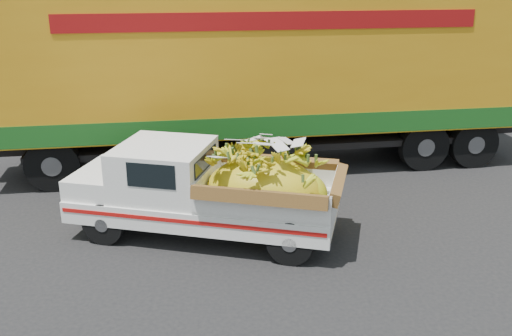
{
  "coord_description": "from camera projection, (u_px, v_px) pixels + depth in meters",
  "views": [
    {
      "loc": [
        0.31,
        -8.8,
        4.33
      ],
      "look_at": [
        0.61,
        0.41,
        1.08
      ],
      "focal_mm": 40.0,
      "sensor_mm": 36.0,
      "label": 1
    }
  ],
  "objects": [
    {
      "name": "pickup_truck",
      "position": [
        224.0,
        190.0,
        9.46
      ],
      "size": [
        4.69,
        2.69,
        1.55
      ],
      "rotation": [
        0.0,
        0.0,
        -0.26
      ],
      "color": "black",
      "rests_on": "ground"
    },
    {
      "name": "ground",
      "position": [
        221.0,
        236.0,
        9.72
      ],
      "size": [
        100.0,
        100.0,
        0.0
      ],
      "primitive_type": "plane",
      "color": "black",
      "rests_on": "ground"
    },
    {
      "name": "semi_trailer",
      "position": [
        264.0,
        73.0,
        12.68
      ],
      "size": [
        12.04,
        4.01,
        3.8
      ],
      "rotation": [
        0.0,
        0.0,
        0.13
      ],
      "color": "black",
      "rests_on": "ground"
    },
    {
      "name": "sidewalk",
      "position": [
        228.0,
        113.0,
        17.62
      ],
      "size": [
        60.0,
        4.0,
        0.14
      ],
      "primitive_type": "cube",
      "color": "gray",
      "rests_on": "ground"
    },
    {
      "name": "curb",
      "position": [
        227.0,
        132.0,
        15.64
      ],
      "size": [
        60.0,
        0.25,
        0.15
      ],
      "primitive_type": "cube",
      "color": "gray",
      "rests_on": "ground"
    },
    {
      "name": "building_left",
      "position": [
        23.0,
        17.0,
        22.13
      ],
      "size": [
        18.0,
        6.0,
        5.0
      ],
      "primitive_type": "cube",
      "color": "gray",
      "rests_on": "ground"
    }
  ]
}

